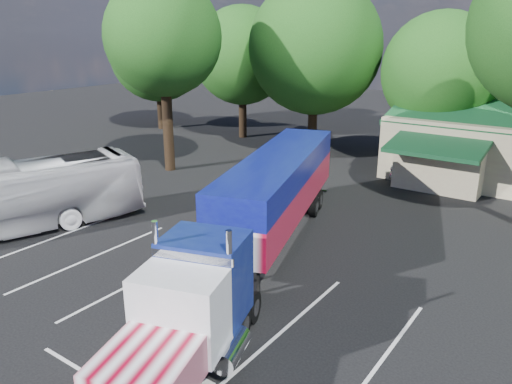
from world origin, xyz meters
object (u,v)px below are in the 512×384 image
Objects in this scene: bicycle at (316,202)px; woman at (182,263)px; silver_sedan at (426,173)px; semi_truck at (262,208)px; tour_bus at (9,198)px.

woman is at bearing -100.95° from bicycle.
woman is 18.86m from silver_sedan.
semi_truck is 3.93m from woman.
silver_sedan is at bearing 64.53° from semi_truck.
tour_bus is at bearing 128.01° from silver_sedan.
woman is 0.94× the size of bicycle.
bicycle is at bearing 3.50° from woman.
woman is (-1.32, -3.40, -1.47)m from semi_truck.
woman is at bearing 26.14° from tour_bus.
semi_truck reaches higher than bicycle.
semi_truck is at bearing 155.29° from silver_sedan.
bicycle is 15.22m from tour_bus.
tour_bus is at bearing 99.55° from woman.
silver_sedan is (3.20, 8.45, 0.22)m from bicycle.
bicycle is (0.20, 10.10, -0.39)m from woman.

